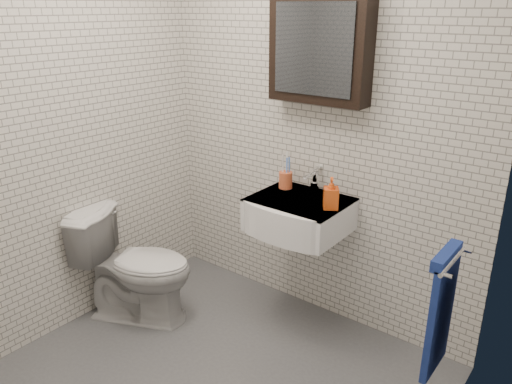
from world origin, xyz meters
TOP-DOWN VIEW (x-y plane):
  - ground at (0.00, 0.00)m, footprint 2.20×2.00m
  - room_shell at (0.00, 0.00)m, footprint 2.22×2.02m
  - washbasin at (0.05, 0.73)m, footprint 0.55×0.50m
  - faucet at (0.05, 0.93)m, footprint 0.06×0.20m
  - mirror_cabinet at (0.05, 0.93)m, footprint 0.60×0.15m
  - towel_rail at (1.04, 0.35)m, footprint 0.09×0.30m
  - toothbrush_cup at (-0.13, 0.88)m, footprint 0.11×0.11m
  - soap_bottle at (0.27, 0.76)m, footprint 0.11×0.11m
  - toilet at (-0.80, 0.19)m, footprint 0.83×0.67m

SIDE VIEW (x-z plane):
  - ground at x=0.00m, z-range 0.00..0.01m
  - toilet at x=-0.80m, z-range 0.00..0.74m
  - towel_rail at x=1.04m, z-range 0.43..1.01m
  - washbasin at x=0.05m, z-range 0.66..0.86m
  - toothbrush_cup at x=-0.13m, z-range 0.79..1.02m
  - faucet at x=0.05m, z-range 0.84..0.99m
  - soap_bottle at x=0.27m, z-range 0.85..1.03m
  - room_shell at x=0.00m, z-range 0.21..2.72m
  - mirror_cabinet at x=0.05m, z-range 1.40..2.00m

